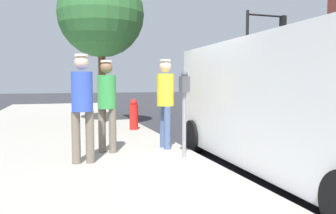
{
  "coord_description": "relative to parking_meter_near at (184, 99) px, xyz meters",
  "views": [
    {
      "loc": [
        3.44,
        5.35,
        1.49
      ],
      "look_at": [
        1.65,
        -0.08,
        1.05
      ],
      "focal_mm": 35.65,
      "sensor_mm": 36.0,
      "label": 1
    }
  ],
  "objects": [
    {
      "name": "parking_meter_near",
      "position": [
        0.0,
        0.0,
        0.0
      ],
      "size": [
        0.14,
        0.18,
        1.52
      ],
      "color": "gray",
      "rests_on": "sidewalk_slab"
    },
    {
      "name": "fire_hydrant",
      "position": [
        0.1,
        -3.65,
        -0.61
      ],
      "size": [
        0.24,
        0.24,
        0.86
      ],
      "color": "red",
      "rests_on": "sidewalk_slab"
    },
    {
      "name": "ground_plane",
      "position": [
        -1.35,
        0.08,
        -1.18
      ],
      "size": [
        80.0,
        80.0,
        0.0
      ],
      "primitive_type": "plane",
      "color": "#2D2D33"
    },
    {
      "name": "street_tree",
      "position": [
        0.7,
        -5.75,
        2.48
      ],
      "size": [
        2.79,
        2.79,
        4.93
      ],
      "color": "brown",
      "rests_on": "sidewalk_slab"
    },
    {
      "name": "pedestrian_in_green",
      "position": [
        1.23,
        -0.85,
        -0.03
      ],
      "size": [
        0.34,
        0.34,
        1.73
      ],
      "color": "#726656",
      "rests_on": "sidewalk_slab"
    },
    {
      "name": "sidewalk_slab",
      "position": [
        2.15,
        0.08,
        -1.11
      ],
      "size": [
        5.0,
        32.0,
        0.15
      ],
      "primitive_type": "cube",
      "color": "#9E998E",
      "rests_on": "ground"
    },
    {
      "name": "pedestrian_in_yellow",
      "position": [
        0.06,
        -0.89,
        -0.01
      ],
      "size": [
        0.34,
        0.36,
        1.77
      ],
      "color": "#4C608C",
      "rests_on": "sidewalk_slab"
    },
    {
      "name": "pedestrian_in_blue",
      "position": [
        1.72,
        -0.12,
        -0.01
      ],
      "size": [
        0.36,
        0.34,
        1.78
      ],
      "color": "#726656",
      "rests_on": "sidewalk_slab"
    },
    {
      "name": "traffic_light_corner",
      "position": [
        -8.25,
        -10.09,
        2.34
      ],
      "size": [
        2.48,
        0.42,
        5.2
      ],
      "color": "black",
      "rests_on": "ground"
    },
    {
      "name": "parked_van",
      "position": [
        -1.5,
        1.11,
        -0.03
      ],
      "size": [
        2.27,
        5.26,
        2.15
      ],
      "color": "white",
      "rests_on": "ground"
    }
  ]
}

